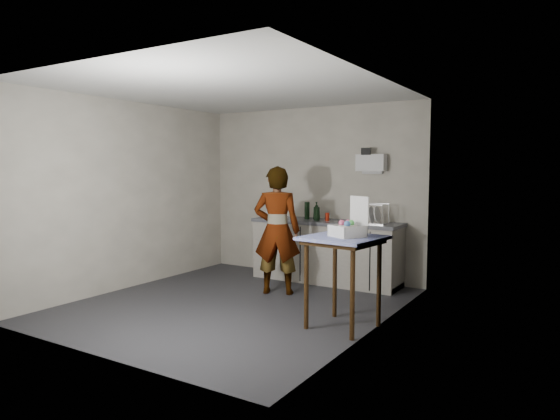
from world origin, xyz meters
The scene contains 15 objects.
ground centered at (0.00, 0.00, 0.00)m, with size 4.00×4.00×0.00m, color #2A2B30.
wall_back centered at (0.00, 1.99, 1.30)m, with size 3.60×0.02×2.60m, color #B0AA99.
wall_right centered at (1.79, 0.00, 1.30)m, with size 0.02×4.00×2.60m, color #B0AA99.
wall_left centered at (-1.79, 0.00, 1.30)m, with size 0.02×4.00×2.60m, color #B0AA99.
ceiling centered at (0.00, 0.00, 2.60)m, with size 3.60×4.00×0.01m, color white.
kitchen_counter centered at (0.40, 1.70, 0.43)m, with size 2.24×0.62×0.91m.
wall_shelf centered at (1.00, 1.92, 1.75)m, with size 0.42×0.18×0.37m.
side_table centered at (1.50, -0.11, 0.84)m, with size 0.83×0.83×0.97m.
standing_man centered at (0.15, 0.74, 0.85)m, with size 0.62×0.41×1.70m, color #B2A593.
soap_bottle centered at (0.28, 1.63, 1.05)m, with size 0.10×0.11×0.27m, color black.
soda_can centered at (0.43, 1.68, 0.97)m, with size 0.06×0.06×0.12m, color red.
dark_bottle centered at (0.07, 1.72, 1.04)m, with size 0.08×0.08×0.26m, color black.
paper_towel centered at (-0.53, 1.63, 1.06)m, with size 0.18×0.18×0.31m.
dish_rack centered at (1.13, 1.67, 0.97)m, with size 0.40×0.30×0.28m.
bakery_box centered at (1.55, -0.10, 1.06)m, with size 0.41×0.41×0.41m.
Camera 1 is at (3.63, -4.83, 1.67)m, focal length 32.00 mm.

